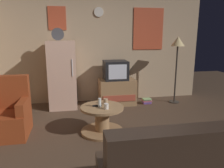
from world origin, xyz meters
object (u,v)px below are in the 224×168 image
at_px(coffee_table, 102,119).
at_px(wine_glass, 100,103).
at_px(mug_ceramic_white, 106,106).
at_px(remote_control, 97,106).
at_px(armchair, 7,115).
at_px(fridge, 62,75).
at_px(standing_lamp, 178,47).
at_px(tv_stand, 117,92).
at_px(book_stack, 147,101).
at_px(crt_tv, 115,70).
at_px(mug_ceramic_tan, 106,101).

distance_m(coffee_table, wine_glass, 0.31).
height_order(wine_glass, mug_ceramic_white, wine_glass).
height_order(remote_control, armchair, armchair).
bearing_deg(fridge, coffee_table, -65.37).
bearing_deg(mug_ceramic_white, standing_lamp, 37.64).
bearing_deg(armchair, tv_stand, 31.10).
height_order(armchair, book_stack, armchair).
distance_m(tv_stand, remote_control, 1.60).
bearing_deg(crt_tv, coffee_table, -109.54).
bearing_deg(coffee_table, armchair, 172.29).
xyz_separation_m(tv_stand, armchair, (-2.11, -1.27, 0.04)).
bearing_deg(standing_lamp, crt_tv, 175.28).
height_order(fridge, armchair, fridge).
bearing_deg(book_stack, wine_glass, -133.60).
xyz_separation_m(fridge, coffee_table, (0.68, -1.49, -0.52)).
relative_size(standing_lamp, armchair, 1.66).
bearing_deg(crt_tv, fridge, 179.60).
distance_m(mug_ceramic_white, remote_control, 0.21).
relative_size(mug_ceramic_white, remote_control, 0.60).
bearing_deg(fridge, wine_glass, -66.97).
distance_m(standing_lamp, mug_ceramic_white, 2.59).
relative_size(mug_ceramic_white, book_stack, 0.41).
bearing_deg(crt_tv, tv_stand, 1.39).
bearing_deg(standing_lamp, wine_glass, -145.85).
height_order(crt_tv, wine_glass, crt_tv).
xyz_separation_m(tv_stand, crt_tv, (-0.04, -0.00, 0.52)).
height_order(coffee_table, wine_glass, wine_glass).
height_order(mug_ceramic_tan, book_stack, mug_ceramic_tan).
distance_m(wine_glass, remote_control, 0.09).
xyz_separation_m(crt_tv, mug_ceramic_tan, (-0.44, -1.35, -0.32)).
xyz_separation_m(wine_glass, book_stack, (1.33, 1.39, -0.47)).
bearing_deg(crt_tv, remote_control, -112.64).
bearing_deg(coffee_table, standing_lamp, 34.44).
bearing_deg(remote_control, mug_ceramic_white, -51.21).
xyz_separation_m(tv_stand, book_stack, (0.72, -0.11, -0.24)).
bearing_deg(mug_ceramic_tan, coffee_table, -121.52).
bearing_deg(book_stack, mug_ceramic_white, -129.24).
xyz_separation_m(crt_tv, remote_control, (-0.61, -1.46, -0.35)).
relative_size(wine_glass, mug_ceramic_tan, 1.67).
bearing_deg(mug_ceramic_tan, remote_control, -146.74).
height_order(crt_tv, mug_ceramic_tan, crt_tv).
relative_size(fridge, crt_tv, 3.28).
relative_size(tv_stand, book_stack, 3.85).
bearing_deg(mug_ceramic_white, coffee_table, 110.98).
bearing_deg(fridge, remote_control, -67.62).
distance_m(standing_lamp, coffee_table, 2.66).
xyz_separation_m(wine_glass, armchair, (-1.50, 0.22, -0.20)).
bearing_deg(standing_lamp, fridge, 177.23).
bearing_deg(mug_ceramic_tan, crt_tv, 71.78).
bearing_deg(mug_ceramic_white, armchair, 167.98).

